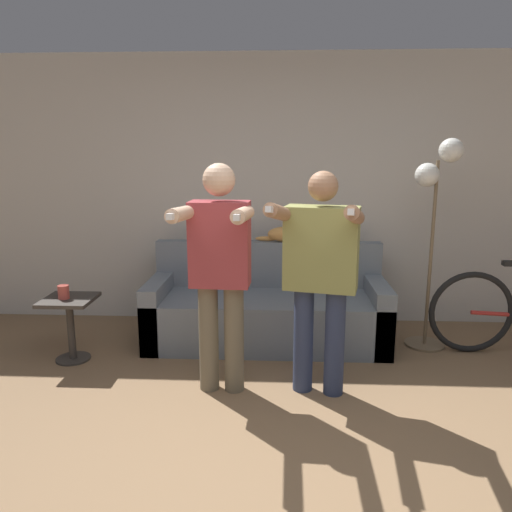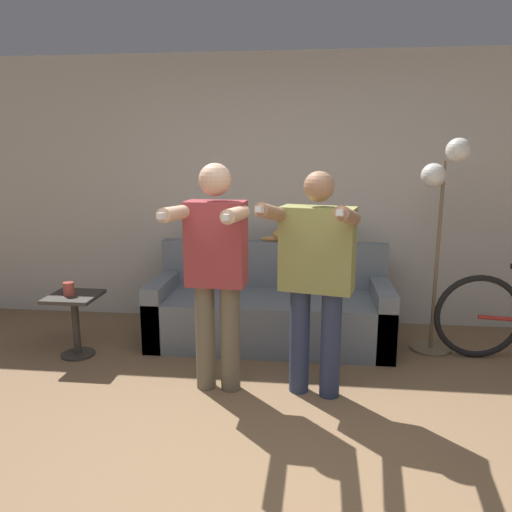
{
  "view_description": "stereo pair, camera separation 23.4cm",
  "coord_description": "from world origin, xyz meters",
  "px_view_note": "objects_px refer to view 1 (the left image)",
  "views": [
    {
      "loc": [
        0.01,
        -2.21,
        1.71
      ],
      "look_at": [
        -0.18,
        1.58,
        0.89
      ],
      "focal_mm": 35.0,
      "sensor_mm": 36.0,
      "label": 1
    },
    {
      "loc": [
        0.24,
        -2.19,
        1.71
      ],
      "look_at": [
        -0.18,
        1.58,
        0.89
      ],
      "focal_mm": 35.0,
      "sensor_mm": 36.0,
      "label": 2
    }
  ],
  "objects_px": {
    "floor_lamp": "(437,193)",
    "cup": "(64,292)",
    "cat": "(290,233)",
    "person_left": "(220,264)",
    "side_table": "(70,317)",
    "couch": "(267,311)",
    "person_right": "(320,268)"
  },
  "relations": [
    {
      "from": "floor_lamp",
      "to": "person_right",
      "type": "bearing_deg",
      "value": -137.76
    },
    {
      "from": "person_left",
      "to": "cat",
      "type": "distance_m",
      "value": 1.36
    },
    {
      "from": "person_left",
      "to": "person_right",
      "type": "height_order",
      "value": "person_left"
    },
    {
      "from": "floor_lamp",
      "to": "side_table",
      "type": "height_order",
      "value": "floor_lamp"
    },
    {
      "from": "person_left",
      "to": "side_table",
      "type": "distance_m",
      "value": 1.49
    },
    {
      "from": "cat",
      "to": "floor_lamp",
      "type": "height_order",
      "value": "floor_lamp"
    },
    {
      "from": "person_right",
      "to": "floor_lamp",
      "type": "relative_size",
      "value": 0.87
    },
    {
      "from": "side_table",
      "to": "cup",
      "type": "bearing_deg",
      "value": -152.03
    },
    {
      "from": "floor_lamp",
      "to": "cup",
      "type": "distance_m",
      "value": 3.16
    },
    {
      "from": "floor_lamp",
      "to": "side_table",
      "type": "bearing_deg",
      "value": -171.32
    },
    {
      "from": "person_right",
      "to": "cat",
      "type": "relative_size",
      "value": 2.97
    },
    {
      "from": "cat",
      "to": "side_table",
      "type": "bearing_deg",
      "value": -156.21
    },
    {
      "from": "person_left",
      "to": "floor_lamp",
      "type": "bearing_deg",
      "value": 31.55
    },
    {
      "from": "cat",
      "to": "floor_lamp",
      "type": "distance_m",
      "value": 1.32
    },
    {
      "from": "cat",
      "to": "couch",
      "type": "bearing_deg",
      "value": -124.81
    },
    {
      "from": "cat",
      "to": "side_table",
      "type": "xyz_separation_m",
      "value": [
        -1.8,
        -0.79,
        -0.57
      ]
    },
    {
      "from": "cat",
      "to": "floor_lamp",
      "type": "bearing_deg",
      "value": -15.43
    },
    {
      "from": "person_left",
      "to": "floor_lamp",
      "type": "relative_size",
      "value": 0.9
    },
    {
      "from": "couch",
      "to": "cup",
      "type": "xyz_separation_m",
      "value": [
        -1.62,
        -0.51,
        0.3
      ]
    },
    {
      "from": "person_left",
      "to": "floor_lamp",
      "type": "distance_m",
      "value": 1.99
    },
    {
      "from": "person_right",
      "to": "cup",
      "type": "height_order",
      "value": "person_right"
    },
    {
      "from": "cat",
      "to": "cup",
      "type": "xyz_separation_m",
      "value": [
        -1.83,
        -0.81,
        -0.36
      ]
    },
    {
      "from": "person_right",
      "to": "cup",
      "type": "relative_size",
      "value": 14.3
    },
    {
      "from": "person_left",
      "to": "person_right",
      "type": "xyz_separation_m",
      "value": [
        0.69,
        0.0,
        -0.02
      ]
    },
    {
      "from": "couch",
      "to": "floor_lamp",
      "type": "height_order",
      "value": "floor_lamp"
    },
    {
      "from": "floor_lamp",
      "to": "cup",
      "type": "bearing_deg",
      "value": -171.12
    },
    {
      "from": "cup",
      "to": "side_table",
      "type": "bearing_deg",
      "value": 27.97
    },
    {
      "from": "couch",
      "to": "cat",
      "type": "height_order",
      "value": "cat"
    },
    {
      "from": "floor_lamp",
      "to": "side_table",
      "type": "relative_size",
      "value": 3.39
    },
    {
      "from": "side_table",
      "to": "floor_lamp",
      "type": "bearing_deg",
      "value": 8.68
    },
    {
      "from": "person_left",
      "to": "cat",
      "type": "height_order",
      "value": "person_left"
    },
    {
      "from": "cat",
      "to": "person_left",
      "type": "bearing_deg",
      "value": -111.7
    }
  ]
}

